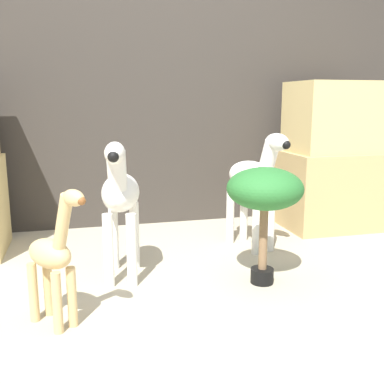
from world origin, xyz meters
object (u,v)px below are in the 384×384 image
(potted_palm_front, at_px, (265,192))
(zebra_right, at_px, (254,180))
(zebra_left, at_px, (120,198))
(giraffe_figurine, at_px, (53,258))

(potted_palm_front, bearing_deg, zebra_right, 73.13)
(zebra_right, distance_m, zebra_left, 0.93)
(zebra_right, bearing_deg, potted_palm_front, -106.87)
(zebra_right, bearing_deg, giraffe_figurine, -147.89)
(giraffe_figurine, height_order, potted_palm_front, potted_palm_front)
(potted_palm_front, bearing_deg, giraffe_figurine, -168.64)
(zebra_left, height_order, potted_palm_front, zebra_left)
(giraffe_figurine, bearing_deg, zebra_right, 32.11)
(zebra_right, height_order, potted_palm_front, zebra_right)
(zebra_left, xyz_separation_m, potted_palm_front, (0.71, -0.23, 0.04))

